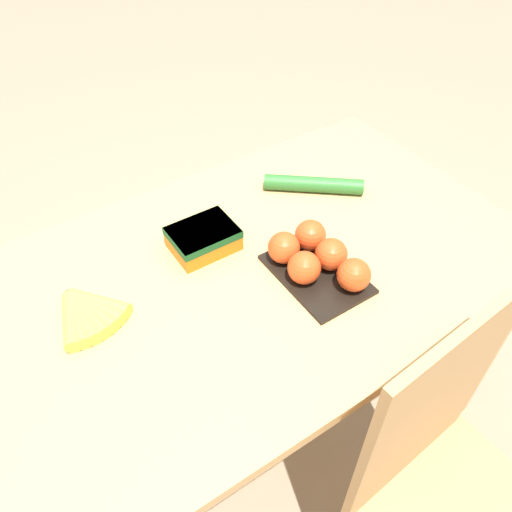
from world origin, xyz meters
The scene contains 7 objects.
ground_plane centered at (0.00, 0.00, 0.00)m, with size 12.00×12.00×0.00m, color gray.
dining_table centered at (0.00, 0.00, 0.65)m, with size 1.37×0.83×0.75m.
chair centered at (-0.10, 0.61, 0.50)m, with size 0.45×0.43×0.97m.
banana_bunch centered at (0.40, -0.07, 0.77)m, with size 0.16×0.16×0.04m.
tomato_pack centered at (-0.11, 0.10, 0.80)m, with size 0.17×0.25×0.09m.
carrot_bag centered at (0.08, -0.12, 0.79)m, with size 0.16×0.12×0.06m.
cucumber_near centered at (-0.30, -0.16, 0.78)m, with size 0.25×0.21×0.04m.
Camera 1 is at (0.47, 0.71, 1.62)m, focal length 35.00 mm.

